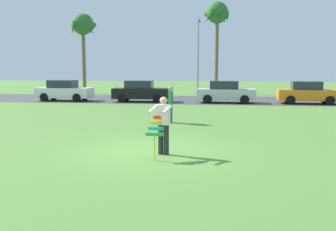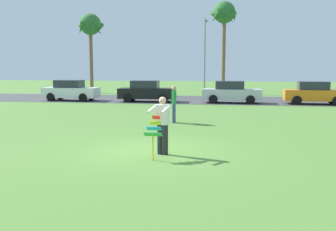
{
  "view_description": "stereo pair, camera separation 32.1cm",
  "coord_description": "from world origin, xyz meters",
  "px_view_note": "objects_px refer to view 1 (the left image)",
  "views": [
    {
      "loc": [
        2.13,
        -11.58,
        2.6
      ],
      "look_at": [
        0.47,
        0.61,
        1.05
      ],
      "focal_mm": 41.19,
      "sensor_mm": 36.0,
      "label": 1
    },
    {
      "loc": [
        2.45,
        -11.54,
        2.6
      ],
      "look_at": [
        0.47,
        0.61,
        1.05
      ],
      "focal_mm": 41.19,
      "sensor_mm": 36.0,
      "label": 2
    }
  ],
  "objects_px": {
    "kite_held": "(155,130)",
    "parked_car_black": "(141,92)",
    "parked_car_silver": "(226,92)",
    "person_kite_flyer": "(163,123)",
    "palm_tree_left_near": "(83,27)",
    "person_walker_near": "(171,103)",
    "parked_car_white": "(64,91)",
    "streetlight_pole": "(198,52)",
    "palm_tree_right_near": "(217,17)",
    "parked_car_orange": "(308,93)"
  },
  "relations": [
    {
      "from": "person_kite_flyer",
      "to": "person_walker_near",
      "type": "bearing_deg",
      "value": 95.42
    },
    {
      "from": "parked_car_white",
      "to": "palm_tree_right_near",
      "type": "height_order",
      "value": "palm_tree_right_near"
    },
    {
      "from": "person_kite_flyer",
      "to": "parked_car_white",
      "type": "relative_size",
      "value": 0.41
    },
    {
      "from": "palm_tree_left_near",
      "to": "streetlight_pole",
      "type": "distance_m",
      "value": 11.82
    },
    {
      "from": "parked_car_black",
      "to": "parked_car_orange",
      "type": "xyz_separation_m",
      "value": [
        12.08,
        0.0,
        0.0
      ]
    },
    {
      "from": "parked_car_white",
      "to": "parked_car_black",
      "type": "bearing_deg",
      "value": -0.02
    },
    {
      "from": "person_kite_flyer",
      "to": "person_walker_near",
      "type": "distance_m",
      "value": 6.65
    },
    {
      "from": "kite_held",
      "to": "parked_car_black",
      "type": "height_order",
      "value": "parked_car_black"
    },
    {
      "from": "palm_tree_left_near",
      "to": "streetlight_pole",
      "type": "height_order",
      "value": "palm_tree_left_near"
    },
    {
      "from": "kite_held",
      "to": "person_walker_near",
      "type": "height_order",
      "value": "person_walker_near"
    },
    {
      "from": "parked_car_white",
      "to": "parked_car_silver",
      "type": "relative_size",
      "value": 1.0
    },
    {
      "from": "palm_tree_left_near",
      "to": "parked_car_black",
      "type": "bearing_deg",
      "value": -49.28
    },
    {
      "from": "parked_car_white",
      "to": "streetlight_pole",
      "type": "bearing_deg",
      "value": 36.39
    },
    {
      "from": "palm_tree_right_near",
      "to": "streetlight_pole",
      "type": "xyz_separation_m",
      "value": [
        -1.65,
        -2.52,
        -3.41
      ]
    },
    {
      "from": "person_kite_flyer",
      "to": "palm_tree_left_near",
      "type": "xyz_separation_m",
      "value": [
        -11.87,
        26.04,
        5.53
      ]
    },
    {
      "from": "person_walker_near",
      "to": "kite_held",
      "type": "bearing_deg",
      "value": -86.06
    },
    {
      "from": "palm_tree_left_near",
      "to": "person_walker_near",
      "type": "height_order",
      "value": "palm_tree_left_near"
    },
    {
      "from": "kite_held",
      "to": "parked_car_white",
      "type": "height_order",
      "value": "parked_car_white"
    },
    {
      "from": "kite_held",
      "to": "parked_car_orange",
      "type": "xyz_separation_m",
      "value": [
        7.94,
        17.81,
        -0.05
      ]
    },
    {
      "from": "person_kite_flyer",
      "to": "kite_held",
      "type": "xyz_separation_m",
      "value": [
        -0.13,
        -0.6,
        -0.12
      ]
    },
    {
      "from": "person_kite_flyer",
      "to": "parked_car_black",
      "type": "bearing_deg",
      "value": 103.93
    },
    {
      "from": "streetlight_pole",
      "to": "person_walker_near",
      "type": "relative_size",
      "value": 4.05
    },
    {
      "from": "parked_car_white",
      "to": "person_walker_near",
      "type": "xyz_separation_m",
      "value": [
        9.68,
        -10.59,
        0.16
      ]
    },
    {
      "from": "parked_car_silver",
      "to": "person_walker_near",
      "type": "height_order",
      "value": "person_walker_near"
    },
    {
      "from": "parked_car_white",
      "to": "palm_tree_right_near",
      "type": "bearing_deg",
      "value": 40.34
    },
    {
      "from": "parked_car_orange",
      "to": "palm_tree_right_near",
      "type": "xyz_separation_m",
      "value": [
        -6.57,
        9.8,
        6.64
      ]
    },
    {
      "from": "kite_held",
      "to": "palm_tree_right_near",
      "type": "distance_m",
      "value": 28.42
    },
    {
      "from": "kite_held",
      "to": "parked_car_silver",
      "type": "distance_m",
      "value": 17.94
    },
    {
      "from": "person_kite_flyer",
      "to": "parked_car_black",
      "type": "distance_m",
      "value": 17.73
    },
    {
      "from": "parked_car_white",
      "to": "parked_car_silver",
      "type": "bearing_deg",
      "value": -0.0
    },
    {
      "from": "person_kite_flyer",
      "to": "kite_held",
      "type": "distance_m",
      "value": 0.63
    },
    {
      "from": "person_kite_flyer",
      "to": "parked_car_silver",
      "type": "relative_size",
      "value": 0.41
    },
    {
      "from": "person_kite_flyer",
      "to": "parked_car_black",
      "type": "xyz_separation_m",
      "value": [
        -4.27,
        17.21,
        -0.18
      ]
    },
    {
      "from": "person_kite_flyer",
      "to": "parked_car_silver",
      "type": "bearing_deg",
      "value": 83.23
    },
    {
      "from": "person_kite_flyer",
      "to": "parked_car_silver",
      "type": "xyz_separation_m",
      "value": [
        2.04,
        17.21,
        -0.18
      ]
    },
    {
      "from": "person_kite_flyer",
      "to": "parked_car_black",
      "type": "height_order",
      "value": "person_kite_flyer"
    },
    {
      "from": "parked_car_orange",
      "to": "palm_tree_left_near",
      "type": "bearing_deg",
      "value": 155.85
    },
    {
      "from": "streetlight_pole",
      "to": "person_walker_near",
      "type": "distance_m",
      "value": 18.14
    },
    {
      "from": "kite_held",
      "to": "parked_car_black",
      "type": "xyz_separation_m",
      "value": [
        -4.14,
        17.81,
        -0.05
      ]
    },
    {
      "from": "kite_held",
      "to": "parked_car_orange",
      "type": "distance_m",
      "value": 19.5
    },
    {
      "from": "parked_car_silver",
      "to": "person_walker_near",
      "type": "bearing_deg",
      "value": -104.15
    },
    {
      "from": "kite_held",
      "to": "parked_car_orange",
      "type": "relative_size",
      "value": 0.29
    },
    {
      "from": "kite_held",
      "to": "parked_car_black",
      "type": "relative_size",
      "value": 0.28
    },
    {
      "from": "person_kite_flyer",
      "to": "parked_car_orange",
      "type": "height_order",
      "value": "person_kite_flyer"
    },
    {
      "from": "palm_tree_right_near",
      "to": "streetlight_pole",
      "type": "relative_size",
      "value": 1.26
    },
    {
      "from": "parked_car_silver",
      "to": "palm_tree_left_near",
      "type": "bearing_deg",
      "value": 147.61
    },
    {
      "from": "parked_car_white",
      "to": "parked_car_black",
      "type": "height_order",
      "value": "same"
    },
    {
      "from": "palm_tree_left_near",
      "to": "palm_tree_right_near",
      "type": "xyz_separation_m",
      "value": [
        13.1,
        0.98,
        0.93
      ]
    },
    {
      "from": "parked_car_orange",
      "to": "parked_car_silver",
      "type": "bearing_deg",
      "value": -180.0
    },
    {
      "from": "palm_tree_left_near",
      "to": "person_walker_near",
      "type": "xyz_separation_m",
      "value": [
        11.24,
        -19.42,
        -5.55
      ]
    }
  ]
}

